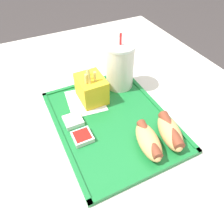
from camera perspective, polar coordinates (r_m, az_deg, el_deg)
The scene contains 10 objects.
ground_plane at distance 1.30m, azimuth -1.53°, elevation -24.67°, with size 8.00×8.00×0.00m, color #383333.
dining_table at distance 0.96m, azimuth -1.96°, elevation -16.71°, with size 1.22×1.04×0.75m.
food_tray at distance 0.64m, azimuth 0.00°, elevation -2.23°, with size 0.40×0.31×0.01m.
paper_napkin at distance 0.69m, azimuth -6.95°, elevation 2.92°, with size 0.14×0.12×0.00m.
soda_cup at distance 0.71m, azimuth 2.05°, elevation 11.92°, with size 0.09×0.09×0.18m.
hot_dog_far at distance 0.59m, azimuth 14.94°, elevation -4.97°, with size 0.13×0.08×0.05m.
hot_dog_near at distance 0.56m, azimuth 9.51°, elevation -7.42°, with size 0.13×0.07×0.05m.
fries_carton at distance 0.67m, azimuth -5.71°, elevation 6.00°, with size 0.10×0.08×0.12m.
sauce_cup_mayo at distance 0.63m, azimuth -10.14°, elevation -2.17°, with size 0.05×0.05×0.02m.
sauce_cup_ketchup at distance 0.59m, azimuth -7.75°, elevation -6.40°, with size 0.05×0.05×0.02m.
Camera 1 is at (0.43, -0.18, 1.22)m, focal length 35.00 mm.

